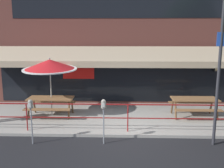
% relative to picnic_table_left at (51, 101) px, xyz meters
% --- Properties ---
extents(ground_plane, '(120.00, 120.00, 0.00)m').
position_rel_picnic_table_left_xyz_m(ground_plane, '(3.06, -1.92, -0.71)').
color(ground_plane, black).
extents(patio_deck, '(15.00, 4.00, 0.10)m').
position_rel_picnic_table_left_xyz_m(patio_deck, '(3.06, 0.08, -0.66)').
color(patio_deck, '#9E998E').
rests_on(patio_deck, ground).
extents(restaurant_building, '(15.00, 1.60, 6.90)m').
position_rel_picnic_table_left_xyz_m(restaurant_building, '(3.06, 2.30, 2.72)').
color(restaurant_building, brown).
rests_on(restaurant_building, ground).
extents(patio_railing, '(13.84, 0.04, 0.97)m').
position_rel_picnic_table_left_xyz_m(patio_railing, '(3.06, -1.62, 0.09)').
color(patio_railing, maroon).
rests_on(patio_railing, patio_deck).
extents(picnic_table_left, '(1.80, 1.42, 0.76)m').
position_rel_picnic_table_left_xyz_m(picnic_table_left, '(0.00, 0.00, 0.00)').
color(picnic_table_left, brown).
rests_on(picnic_table_left, patio_deck).
extents(picnic_table_centre, '(1.80, 1.42, 0.76)m').
position_rel_picnic_table_left_xyz_m(picnic_table_centre, '(5.77, 0.07, 0.00)').
color(picnic_table_centre, brown).
rests_on(picnic_table_centre, patio_deck).
extents(patio_umbrella_left, '(2.14, 2.14, 2.38)m').
position_rel_picnic_table_left_xyz_m(patio_umbrella_left, '(0.00, 0.10, 1.47)').
color(patio_umbrella_left, '#B7B2A8').
rests_on(patio_umbrella_left, patio_deck).
extents(parking_meter_near, '(0.15, 0.16, 1.42)m').
position_rel_picnic_table_left_xyz_m(parking_meter_near, '(0.09, -2.49, 0.44)').
color(parking_meter_near, gray).
rests_on(parking_meter_near, ground).
extents(parking_meter_far, '(0.15, 0.16, 1.42)m').
position_rel_picnic_table_left_xyz_m(parking_meter_far, '(2.29, -2.41, 0.44)').
color(parking_meter_far, gray).
rests_on(parking_meter_far, ground).
extents(street_sign_pole, '(0.28, 0.09, 4.46)m').
position_rel_picnic_table_left_xyz_m(street_sign_pole, '(5.68, -2.37, 1.58)').
color(street_sign_pole, '#2D2D33').
rests_on(street_sign_pole, ground).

